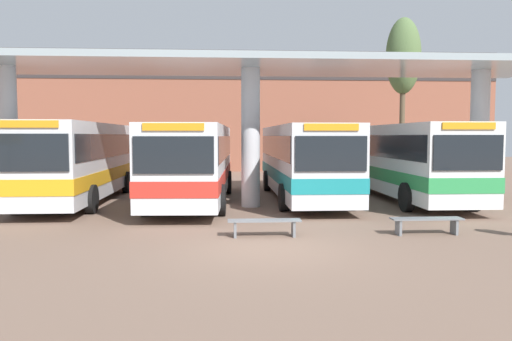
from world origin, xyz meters
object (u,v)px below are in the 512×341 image
Objects in this scene: transit_bus_center_bay at (194,160)px; transit_bus_far_right_bay at (409,158)px; parked_car_street at (329,160)px; transit_bus_left_bay at (80,158)px; waiting_bench_near_pillar at (427,222)px; waiting_bench_mid_platform at (264,224)px; transit_bus_right_bay at (302,158)px; poplar_tree_behind_left at (403,58)px.

transit_bus_center_bay is 8.93m from transit_bus_far_right_bay.
transit_bus_center_bay is 2.68× the size of parked_car_street.
waiting_bench_near_pillar is (11.40, -7.70, -1.43)m from transit_bus_left_bay.
waiting_bench_mid_platform is (-6.63, -7.18, -1.41)m from transit_bus_far_right_bay.
transit_bus_left_bay is 1.07× the size of transit_bus_far_right_bay.
transit_bus_left_bay is 19.73m from parked_car_street.
transit_bus_right_bay is at bearing 105.05° from waiting_bench_near_pillar.
transit_bus_right_bay is (9.23, 0.34, -0.04)m from transit_bus_left_bay.
poplar_tree_behind_left is at bearing 59.35° from waiting_bench_mid_platform.
waiting_bench_mid_platform is 23.09m from parked_car_street.
waiting_bench_near_pillar is (-2.19, -7.18, -1.41)m from transit_bus_far_right_bay.
waiting_bench_near_pillar is (2.16, -8.05, -1.39)m from transit_bus_right_bay.
transit_bus_left_bay is 0.98× the size of transit_bus_center_bay.
parked_car_street is at bearing -117.51° from transit_bus_center_bay.
poplar_tree_behind_left reaches higher than waiting_bench_mid_platform.
transit_bus_center_bay is at bearing 12.30° from transit_bus_right_bay.
transit_bus_far_right_bay reaches higher than transit_bus_center_bay.
waiting_bench_near_pillar is at bearing 73.36° from transit_bus_far_right_bay.
waiting_bench_mid_platform is at bearing -108.04° from parked_car_street.
transit_bus_right_bay is at bearing -178.13° from transit_bus_left_bay.
transit_bus_right_bay is at bearing -10.93° from transit_bus_far_right_bay.
transit_bus_far_right_bay is at bearing -108.11° from poplar_tree_behind_left.
waiting_bench_mid_platform is (-2.28, -8.05, -1.39)m from transit_bus_right_bay.
transit_bus_right_bay reaches higher than waiting_bench_mid_platform.
poplar_tree_behind_left is (5.12, 16.14, 6.93)m from waiting_bench_near_pillar.
transit_bus_left_bay is at bearing 1.98° from transit_bus_right_bay.
transit_bus_right_bay reaches higher than transit_bus_center_bay.
transit_bus_far_right_bay is 2.47× the size of parked_car_street.
poplar_tree_behind_left is (16.52, 8.44, 5.50)m from transit_bus_left_bay.
waiting_bench_mid_platform is 0.20× the size of poplar_tree_behind_left.
poplar_tree_behind_left is at bearing -153.20° from transit_bus_left_bay.
transit_bus_right_bay is at bearing -108.27° from parked_car_street.
poplar_tree_behind_left is 9.25m from parked_car_street.
waiting_bench_near_pillar is 0.20× the size of poplar_tree_behind_left.
waiting_bench_near_pillar is at bearing 0.00° from waiting_bench_mid_platform.
parked_car_street is at bearing 84.81° from waiting_bench_near_pillar.
transit_bus_far_right_bay reaches higher than parked_car_street.
transit_bus_center_bay is at bearing -142.49° from poplar_tree_behind_left.
transit_bus_right_bay is 5.88× the size of waiting_bench_near_pillar.
transit_bus_right_bay is (4.58, 1.01, -0.00)m from transit_bus_center_bay.
transit_bus_right_bay is 4.44m from transit_bus_far_right_bay.
waiting_bench_mid_platform is at bearing 110.63° from transit_bus_center_bay.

